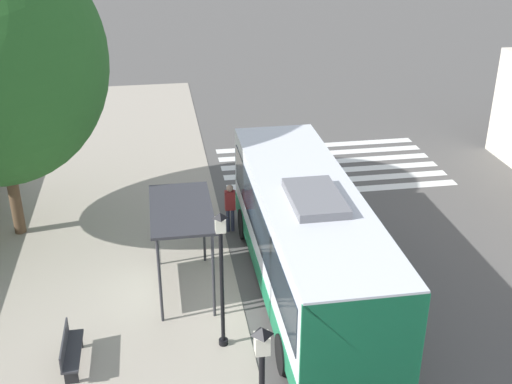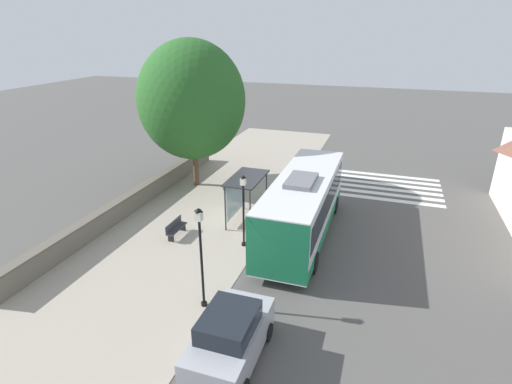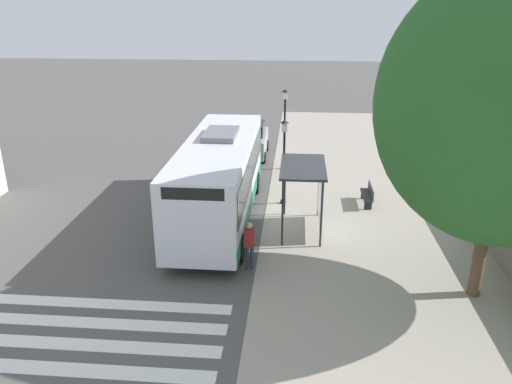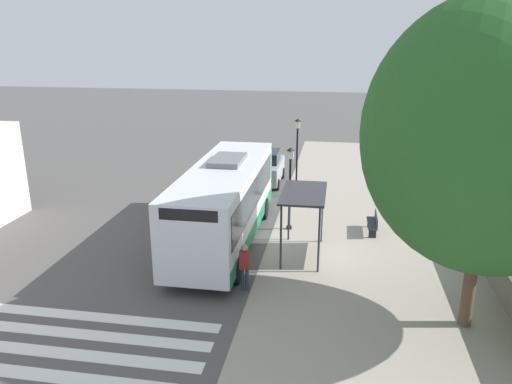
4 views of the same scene
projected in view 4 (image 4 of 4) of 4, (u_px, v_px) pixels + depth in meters
ground_plane at (266, 248)px, 20.74m from camera, size 120.00×120.00×0.00m
sidewalk_plaza at (377, 255)px, 20.03m from camera, size 9.00×44.00×0.02m
crosswalk_stripes at (38, 362)px, 13.51m from camera, size 9.00×5.25×0.01m
stone_wall at (485, 249)px, 19.22m from camera, size 0.60×20.00×1.17m
bus at (224, 201)px, 20.83m from camera, size 2.74×10.02×3.53m
bus_shelter at (308, 204)px, 19.41m from camera, size 1.70×3.19×2.66m
pedestrian at (245, 264)px, 17.02m from camera, size 0.34×0.23×1.71m
bench at (373, 223)px, 22.21m from camera, size 0.40×1.60×0.88m
street_lamp_near at (290, 181)px, 22.06m from camera, size 0.28×0.28×3.80m
street_lamp_far at (297, 151)px, 26.65m from camera, size 0.28×0.28×4.27m
shade_tree at (491, 136)px, 13.48m from camera, size 6.99×6.99×9.71m
parked_car_behind_bus at (265, 168)px, 29.57m from camera, size 1.99×3.90×1.94m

